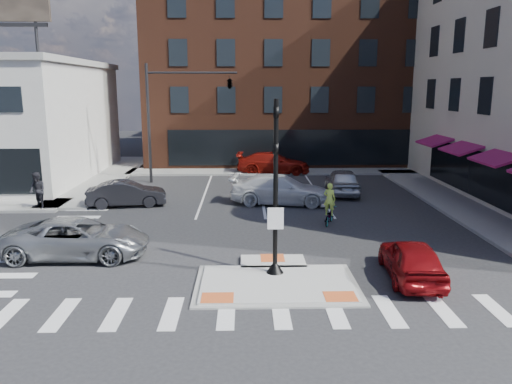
{
  "coord_description": "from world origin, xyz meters",
  "views": [
    {
      "loc": [
        -1.05,
        -16.06,
        6.47
      ],
      "look_at": [
        -0.55,
        5.13,
        2.0
      ],
      "focal_mm": 35.0,
      "sensor_mm": 36.0,
      "label": 1
    }
  ],
  "objects_px": {
    "silver_suv": "(78,238)",
    "bg_car_red": "(273,163)",
    "bg_car_silver": "(342,181)",
    "pedestrian_a": "(37,190)",
    "red_sedan": "(411,259)",
    "bg_car_dark": "(127,194)",
    "cyclist": "(329,211)",
    "white_pickup": "(281,190)"
  },
  "relations": [
    {
      "from": "red_sedan",
      "to": "cyclist",
      "type": "xyz_separation_m",
      "value": [
        -1.65,
        7.0,
        -0.02
      ]
    },
    {
      "from": "silver_suv",
      "to": "pedestrian_a",
      "type": "bearing_deg",
      "value": 31.41
    },
    {
      "from": "bg_car_dark",
      "to": "silver_suv",
      "type": "bearing_deg",
      "value": 170.61
    },
    {
      "from": "red_sedan",
      "to": "cyclist",
      "type": "height_order",
      "value": "cyclist"
    },
    {
      "from": "silver_suv",
      "to": "bg_car_red",
      "type": "height_order",
      "value": "bg_car_red"
    },
    {
      "from": "red_sedan",
      "to": "bg_car_red",
      "type": "distance_m",
      "value": 21.78
    },
    {
      "from": "silver_suv",
      "to": "cyclist",
      "type": "height_order",
      "value": "cyclist"
    },
    {
      "from": "cyclist",
      "to": "pedestrian_a",
      "type": "height_order",
      "value": "pedestrian_a"
    },
    {
      "from": "red_sedan",
      "to": "bg_car_dark",
      "type": "relative_size",
      "value": 0.96
    },
    {
      "from": "bg_car_red",
      "to": "cyclist",
      "type": "relative_size",
      "value": 2.72
    },
    {
      "from": "bg_car_silver",
      "to": "pedestrian_a",
      "type": "bearing_deg",
      "value": 17.43
    },
    {
      "from": "white_pickup",
      "to": "bg_car_silver",
      "type": "xyz_separation_m",
      "value": [
        4.0,
        2.63,
        -0.03
      ]
    },
    {
      "from": "bg_car_dark",
      "to": "cyclist",
      "type": "bearing_deg",
      "value": -120.46
    },
    {
      "from": "silver_suv",
      "to": "white_pickup",
      "type": "bearing_deg",
      "value": -43.74
    },
    {
      "from": "bg_car_silver",
      "to": "cyclist",
      "type": "xyz_separation_m",
      "value": [
        -2.0,
        -7.0,
        -0.11
      ]
    },
    {
      "from": "white_pickup",
      "to": "bg_car_dark",
      "type": "xyz_separation_m",
      "value": [
        -8.56,
        -0.37,
        -0.11
      ]
    },
    {
      "from": "bg_car_red",
      "to": "silver_suv",
      "type": "bearing_deg",
      "value": 159.76
    },
    {
      "from": "white_pickup",
      "to": "bg_car_silver",
      "type": "distance_m",
      "value": 4.79
    },
    {
      "from": "red_sedan",
      "to": "cyclist",
      "type": "relative_size",
      "value": 2.04
    },
    {
      "from": "bg_car_dark",
      "to": "red_sedan",
      "type": "bearing_deg",
      "value": -141.73
    },
    {
      "from": "bg_car_dark",
      "to": "bg_car_red",
      "type": "relative_size",
      "value": 0.78
    },
    {
      "from": "bg_car_dark",
      "to": "bg_car_red",
      "type": "bearing_deg",
      "value": -49.4
    },
    {
      "from": "silver_suv",
      "to": "bg_car_red",
      "type": "distance_m",
      "value": 20.83
    },
    {
      "from": "pedestrian_a",
      "to": "cyclist",
      "type": "bearing_deg",
      "value": 23.6
    },
    {
      "from": "red_sedan",
      "to": "silver_suv",
      "type": "bearing_deg",
      "value": -7.26
    },
    {
      "from": "bg_car_silver",
      "to": "bg_car_dark",
      "type": "bearing_deg",
      "value": 17.62
    },
    {
      "from": "bg_car_silver",
      "to": "bg_car_red",
      "type": "height_order",
      "value": "bg_car_red"
    },
    {
      "from": "silver_suv",
      "to": "white_pickup",
      "type": "height_order",
      "value": "white_pickup"
    },
    {
      "from": "pedestrian_a",
      "to": "bg_car_red",
      "type": "bearing_deg",
      "value": 76.06
    },
    {
      "from": "silver_suv",
      "to": "bg_car_silver",
      "type": "distance_m",
      "value": 16.95
    },
    {
      "from": "silver_suv",
      "to": "bg_car_red",
      "type": "bearing_deg",
      "value": -24.31
    },
    {
      "from": "red_sedan",
      "to": "white_pickup",
      "type": "relative_size",
      "value": 0.73
    },
    {
      "from": "silver_suv",
      "to": "bg_car_dark",
      "type": "xyz_separation_m",
      "value": [
        -0.05,
        8.44,
        -0.05
      ]
    },
    {
      "from": "silver_suv",
      "to": "bg_car_silver",
      "type": "xyz_separation_m",
      "value": [
        12.51,
        11.43,
        0.03
      ]
    },
    {
      "from": "bg_car_silver",
      "to": "pedestrian_a",
      "type": "relative_size",
      "value": 2.4
    },
    {
      "from": "silver_suv",
      "to": "white_pickup",
      "type": "xyz_separation_m",
      "value": [
        8.51,
        8.8,
        0.06
      ]
    },
    {
      "from": "silver_suv",
      "to": "red_sedan",
      "type": "xyz_separation_m",
      "value": [
        12.16,
        -2.56,
        -0.05
      ]
    },
    {
      "from": "silver_suv",
      "to": "cyclist",
      "type": "relative_size",
      "value": 2.69
    },
    {
      "from": "bg_car_red",
      "to": "cyclist",
      "type": "bearing_deg",
      "value": -168.4
    },
    {
      "from": "cyclist",
      "to": "silver_suv",
      "type": "bearing_deg",
      "value": 43.3
    },
    {
      "from": "red_sedan",
      "to": "bg_car_dark",
      "type": "xyz_separation_m",
      "value": [
        -12.21,
        11.0,
        0.0
      ]
    },
    {
      "from": "pedestrian_a",
      "to": "bg_car_dark",
      "type": "bearing_deg",
      "value": 47.6
    }
  ]
}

